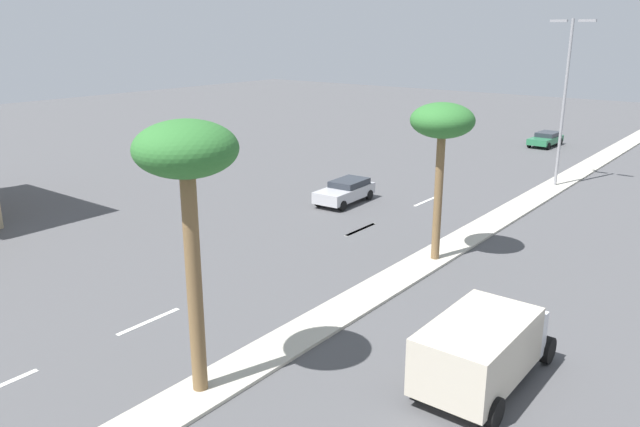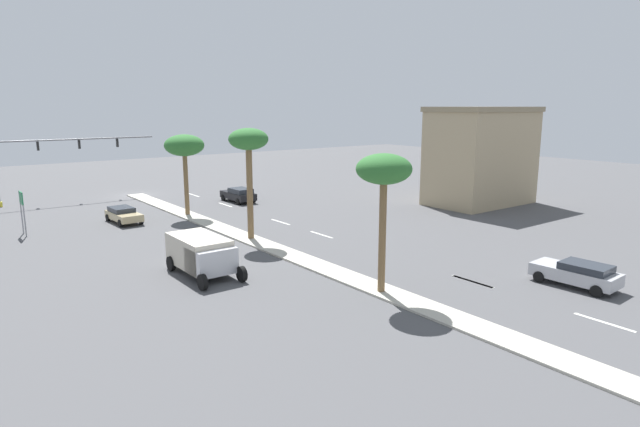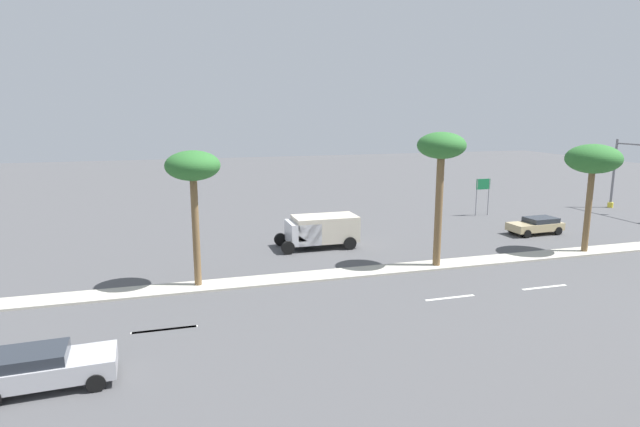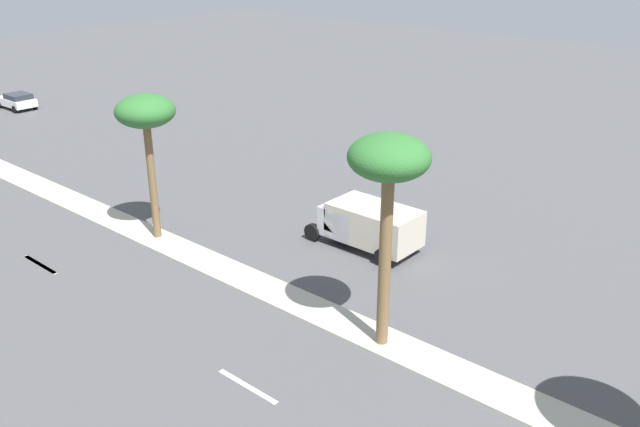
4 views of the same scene
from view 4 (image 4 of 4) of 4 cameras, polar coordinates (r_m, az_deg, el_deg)
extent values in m
plane|color=#4C4C4F|center=(33.90, -11.80, -3.12)|extent=(160.00, 160.00, 0.00)
cube|color=#B7B2A3|center=(42.45, -20.91, 1.28)|extent=(1.80, 97.67, 0.12)
cube|color=silver|center=(24.12, -6.16, -14.37)|extent=(0.20, 2.80, 0.01)
cube|color=silver|center=(34.48, -22.64, -4.03)|extent=(0.20, 2.80, 0.01)
cube|color=silver|center=(34.52, -22.67, -4.00)|extent=(0.20, 2.80, 0.01)
cylinder|color=brown|center=(24.41, 5.53, -4.04)|extent=(0.46, 0.46, 6.86)
ellipsoid|color=#2D6B2D|center=(22.92, 5.90, 4.78)|extent=(2.89, 2.89, 1.59)
cylinder|color=brown|center=(34.36, -14.05, 2.72)|extent=(0.39, 0.39, 6.05)
ellipsoid|color=#2D6B2D|center=(33.36, -14.63, 8.42)|extent=(2.89, 2.89, 1.59)
cube|color=silver|center=(66.30, -24.36, 8.65)|extent=(1.95, 3.88, 0.64)
cube|color=#262B33|center=(65.76, -24.24, 9.06)|extent=(1.75, 2.14, 0.45)
cylinder|color=black|center=(67.20, -25.53, 8.34)|extent=(0.22, 0.64, 0.64)
cylinder|color=black|center=(67.95, -24.14, 8.71)|extent=(0.22, 0.64, 0.64)
cylinder|color=black|center=(64.79, -24.49, 8.05)|extent=(0.22, 0.64, 0.64)
cylinder|color=black|center=(65.56, -23.06, 8.43)|extent=(0.22, 0.64, 0.64)
cube|color=silver|center=(33.88, 2.39, -0.43)|extent=(2.40, 2.09, 1.49)
cube|color=beige|center=(32.92, 4.62, -0.91)|extent=(2.40, 4.44, 1.79)
cylinder|color=black|center=(34.11, -0.64, -1.60)|extent=(0.28, 0.90, 0.90)
cylinder|color=black|center=(35.80, 1.90, -0.40)|extent=(0.28, 0.90, 0.90)
cylinder|color=black|center=(31.65, 5.37, -3.74)|extent=(0.28, 0.90, 0.90)
cylinder|color=black|center=(33.46, 7.78, -2.33)|extent=(0.28, 0.90, 0.90)
camera|label=1|loc=(31.34, 38.51, 10.79)|focal=35.03mm
camera|label=2|loc=(59.70, -10.93, 17.84)|focal=29.92mm
camera|label=3|loc=(30.09, -66.64, -0.77)|focal=29.26mm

